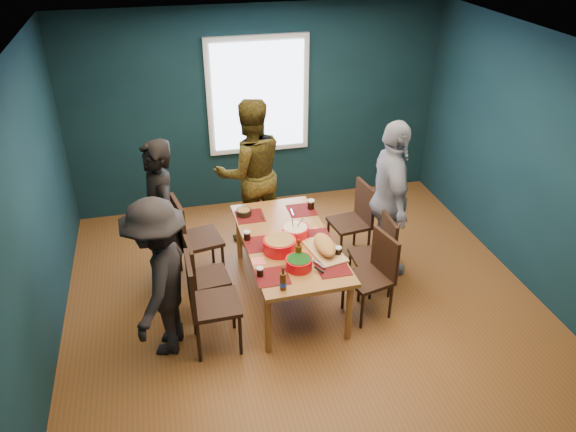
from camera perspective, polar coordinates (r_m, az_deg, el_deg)
The scene contains 26 objects.
room at distance 5.58m, azimuth 1.31°, elevation 3.67°, with size 5.01×5.01×2.71m.
dining_table at distance 5.90m, azimuth 0.04°, elevation -3.03°, with size 0.96×1.84×0.69m.
chair_left_far at distance 6.27m, azimuth -9.91°, elevation -1.76°, with size 0.54×0.54×1.02m.
chair_left_mid at distance 5.79m, azimuth -8.88°, elevation -5.67°, with size 0.43×0.43×0.86m.
chair_left_near at distance 5.31m, azimuth -8.53°, elevation -8.21°, with size 0.46×0.46×1.01m.
chair_right_far at distance 6.67m, azimuth 6.95°, elevation 0.08°, with size 0.47×0.47×0.94m.
chair_right_mid at distance 6.12m, azimuth 9.22°, elevation -3.38°, with size 0.41×0.41×0.89m.
chair_right_near at distance 5.79m, azimuth 8.92°, elevation -5.36°, with size 0.50×0.50×0.91m.
person_far_left at distance 6.02m, azimuth -12.81°, elevation -0.34°, with size 0.64×0.42×1.75m, color black.
person_back at distance 6.81m, azimuth -3.84°, elevation 4.44°, with size 0.89×0.70×1.84m, color black.
person_right at distance 6.29m, azimuth 10.36°, elevation 1.62°, with size 1.07×0.44×1.82m, color white.
person_near_left at distance 5.26m, azimuth -12.91°, elevation -6.23°, with size 1.03×0.59×1.60m, color black.
bowl_salad at distance 5.66m, azimuth -0.87°, elevation -2.94°, with size 0.34×0.34×0.14m.
bowl_dumpling at distance 5.90m, azimuth 0.76°, elevation -1.56°, with size 0.28×0.28×0.26m.
bowl_herbs at distance 5.42m, azimuth 1.12°, elevation -4.80°, with size 0.26×0.26×0.11m.
cutting_board at distance 5.66m, azimuth 3.74°, elevation -3.09°, with size 0.38×0.68×0.15m.
small_bowl at distance 6.33m, azimuth -4.50°, elevation 0.39°, with size 0.17×0.17×0.07m.
beer_bottle_a at distance 5.13m, azimuth -0.50°, elevation -6.67°, with size 0.07×0.07×0.24m.
beer_bottle_b at distance 5.50m, azimuth 1.09°, elevation -3.77°, with size 0.06×0.06×0.25m.
cola_glass_a at distance 5.32m, azimuth -2.86°, elevation -5.65°, with size 0.07×0.07×0.09m.
cola_glass_b at distance 5.63m, azimuth 5.12°, elevation -3.56°, with size 0.07×0.07×0.10m.
cola_glass_c at distance 6.43m, azimuth 2.34°, elevation 1.22°, with size 0.08×0.08×0.11m.
cola_glass_d at distance 5.86m, azimuth -4.17°, elevation -1.97°, with size 0.07×0.07×0.10m.
napkin_a at distance 6.03m, azimuth 2.84°, elevation -1.55°, with size 0.13×0.13×0.00m, color #FF6B6C.
napkin_b at distance 5.56m, azimuth -3.05°, elevation -4.58°, with size 0.13×0.13×0.00m, color #FF6B6C.
napkin_c at distance 5.44m, azimuth 5.57°, elevation -5.53°, with size 0.13×0.13×0.00m, color #FF6B6C.
Camera 1 is at (-1.30, -4.57, 3.83)m, focal length 35.00 mm.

